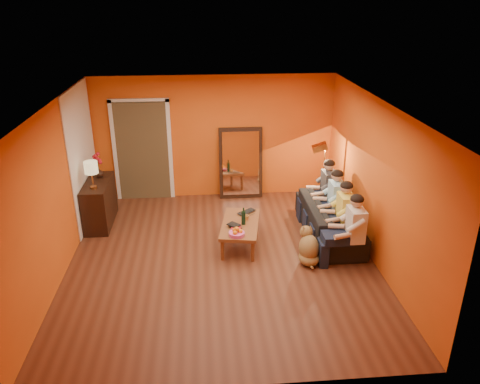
{
  "coord_description": "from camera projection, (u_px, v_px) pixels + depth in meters",
  "views": [
    {
      "loc": [
        -0.28,
        -6.73,
        4.1
      ],
      "look_at": [
        0.35,
        0.5,
        1.0
      ],
      "focal_mm": 35.0,
      "sensor_mm": 36.0,
      "label": 1
    }
  ],
  "objects": [
    {
      "name": "sideboard",
      "position": [
        100.0,
        203.0,
        8.88
      ],
      "size": [
        0.44,
        1.18,
        0.85
      ],
      "primitive_type": "cube",
      "color": "black",
      "rests_on": "floor"
    },
    {
      "name": "sofa",
      "position": [
        329.0,
        219.0,
        8.49
      ],
      "size": [
        2.11,
        0.83,
        0.62
      ],
      "primitive_type": "imported",
      "rotation": [
        0.0,
        0.0,
        1.57
      ],
      "color": "black",
      "rests_on": "floor"
    },
    {
      "name": "person_far_left",
      "position": [
        355.0,
        230.0,
        7.47
      ],
      "size": [
        0.7,
        0.44,
        1.22
      ],
      "primitive_type": null,
      "color": "beige",
      "rests_on": "sofa"
    },
    {
      "name": "floor_lamp",
      "position": [
        323.0,
        179.0,
        9.2
      ],
      "size": [
        0.33,
        0.28,
        1.44
      ],
      "primitive_type": null,
      "rotation": [
        0.0,
        0.0,
        -0.13
      ],
      "color": "#B77335",
      "rests_on": "floor"
    },
    {
      "name": "door_jamb_right",
      "position": [
        170.0,
        151.0,
        9.8
      ],
      "size": [
        0.08,
        0.06,
        2.2
      ],
      "primitive_type": "cube",
      "color": "white",
      "rests_on": "wall_back"
    },
    {
      "name": "mirror_frame",
      "position": [
        241.0,
        163.0,
        9.96
      ],
      "size": [
        0.92,
        0.27,
        1.51
      ],
      "primitive_type": "cube",
      "rotation": [
        -0.14,
        0.0,
        0.0
      ],
      "color": "black",
      "rests_on": "floor"
    },
    {
      "name": "dog",
      "position": [
        309.0,
        245.0,
        7.6
      ],
      "size": [
        0.52,
        0.63,
        0.63
      ],
      "primitive_type": null,
      "rotation": [
        0.0,
        0.0,
        0.39
      ],
      "color": "olive",
      "rests_on": "floor"
    },
    {
      "name": "vase",
      "position": [
        99.0,
        173.0,
        8.9
      ],
      "size": [
        0.18,
        0.18,
        0.19
      ],
      "primitive_type": "imported",
      "color": "black",
      "rests_on": "sideboard"
    },
    {
      "name": "coffee_table",
      "position": [
        240.0,
        234.0,
        8.2
      ],
      "size": [
        0.82,
        1.31,
        0.42
      ],
      "primitive_type": null,
      "rotation": [
        0.0,
        0.0,
        -0.17
      ],
      "color": "brown",
      "rests_on": "floor"
    },
    {
      "name": "book_lower",
      "position": [
        231.0,
        228.0,
        7.91
      ],
      "size": [
        0.23,
        0.27,
        0.02
      ],
      "primitive_type": "imported",
      "rotation": [
        0.0,
        0.0,
        0.37
      ],
      "color": "black",
      "rests_on": "coffee_table"
    },
    {
      "name": "laptop",
      "position": [
        249.0,
        213.0,
        8.44
      ],
      "size": [
        0.43,
        0.4,
        0.03
      ],
      "primitive_type": "imported",
      "rotation": [
        0.0,
        0.0,
        0.65
      ],
      "color": "black",
      "rests_on": "coffee_table"
    },
    {
      "name": "person_far_right",
      "position": [
        328.0,
        190.0,
        8.98
      ],
      "size": [
        0.7,
        0.44,
        1.22
      ],
      "primitive_type": null,
      "color": "#343338",
      "rests_on": "sofa"
    },
    {
      "name": "room_shell",
      "position": [
        219.0,
        179.0,
        7.63
      ],
      "size": [
        5.0,
        5.5,
        2.6
      ],
      "color": "brown",
      "rests_on": "ground"
    },
    {
      "name": "mirror_glass",
      "position": [
        241.0,
        164.0,
        9.92
      ],
      "size": [
        0.78,
        0.21,
        1.35
      ],
      "primitive_type": "cube",
      "rotation": [
        -0.14,
        0.0,
        0.0
      ],
      "color": "white",
      "rests_on": "mirror_frame"
    },
    {
      "name": "book_upper",
      "position": [
        231.0,
        226.0,
        7.89
      ],
      "size": [
        0.26,
        0.26,
        0.02
      ],
      "primitive_type": "imported",
      "rotation": [
        0.0,
        0.0,
        0.78
      ],
      "color": "black",
      "rests_on": "book_mid"
    },
    {
      "name": "person_mid_left",
      "position": [
        345.0,
        215.0,
        7.97
      ],
      "size": [
        0.7,
        0.44,
        1.22
      ],
      "primitive_type": null,
      "color": "#E0CD4A",
      "rests_on": "sofa"
    },
    {
      "name": "person_mid_right",
      "position": [
        336.0,
        202.0,
        8.48
      ],
      "size": [
        0.7,
        0.44,
        1.22
      ],
      "primitive_type": null,
      "color": "#99CFED",
      "rests_on": "sofa"
    },
    {
      "name": "white_accent",
      "position": [
        83.0,
        156.0,
        8.7
      ],
      "size": [
        0.02,
        1.9,
        2.58
      ],
      "primitive_type": "cube",
      "color": "white",
      "rests_on": "wall_left"
    },
    {
      "name": "wine_bottle",
      "position": [
        243.0,
        216.0,
        8.01
      ],
      "size": [
        0.07,
        0.07,
        0.31
      ],
      "primitive_type": "cylinder",
      "color": "black",
      "rests_on": "coffee_table"
    },
    {
      "name": "door_header",
      "position": [
        138.0,
        100.0,
        9.33
      ],
      "size": [
        1.22,
        0.06,
        0.08
      ],
      "primitive_type": "cube",
      "color": "white",
      "rests_on": "wall_back"
    },
    {
      "name": "flowers",
      "position": [
        97.0,
        159.0,
        8.79
      ],
      "size": [
        0.17,
        0.17,
        0.51
      ],
      "primitive_type": null,
      "color": "red",
      "rests_on": "vase"
    },
    {
      "name": "door_jamb_left",
      "position": [
        115.0,
        152.0,
        9.71
      ],
      "size": [
        0.08,
        0.06,
        2.2
      ],
      "primitive_type": "cube",
      "color": "white",
      "rests_on": "wall_back"
    },
    {
      "name": "doorway_recess",
      "position": [
        143.0,
        150.0,
        9.86
      ],
      "size": [
        1.06,
        0.3,
        2.1
      ],
      "primitive_type": "cube",
      "color": "#3F2D19",
      "rests_on": "floor"
    },
    {
      "name": "tumbler",
      "position": [
        247.0,
        217.0,
        8.22
      ],
      "size": [
        0.1,
        0.1,
        0.09
      ],
      "primitive_type": "imported",
      "rotation": [
        0.0,
        0.0,
        0.14
      ],
      "color": "#B27F3F",
      "rests_on": "coffee_table"
    },
    {
      "name": "fruit_bowl",
      "position": [
        237.0,
        231.0,
        7.66
      ],
      "size": [
        0.26,
        0.26,
        0.16
      ],
      "primitive_type": null,
      "color": "#E551A4",
      "rests_on": "coffee_table"
    },
    {
      "name": "table_lamp",
      "position": [
        92.0,
        175.0,
        8.34
      ],
      "size": [
        0.24,
        0.24,
        0.51
      ],
      "primitive_type": null,
      "color": "beige",
      "rests_on": "sideboard"
    },
    {
      "name": "book_mid",
      "position": [
        231.0,
        227.0,
        7.92
      ],
      "size": [
        0.18,
        0.23,
        0.02
      ],
      "primitive_type": "imported",
      "rotation": [
        0.0,
        0.0,
        -0.11
      ],
      "color": "red",
      "rests_on": "book_lower"
    }
  ]
}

